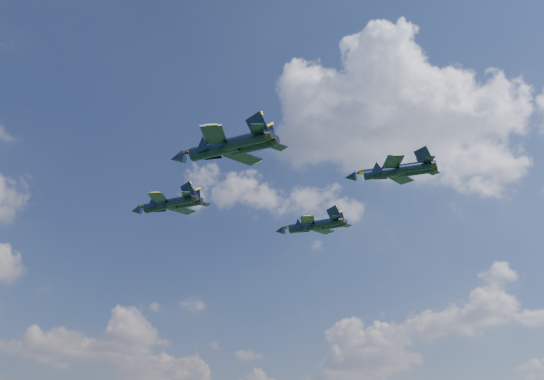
{
  "coord_description": "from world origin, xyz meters",
  "views": [
    {
      "loc": [
        -48.0,
        -71.48,
        31.41
      ],
      "look_at": [
        4.88,
        -4.4,
        65.9
      ],
      "focal_mm": 40.0,
      "sensor_mm": 36.0,
      "label": 1
    }
  ],
  "objects": [
    {
      "name": "jet_left",
      "position": [
        -11.29,
        -12.58,
        64.76
      ],
      "size": [
        11.67,
        15.97,
        3.82
      ],
      "rotation": [
        0.0,
        0.0,
        0.44
      ],
      "color": "black"
    },
    {
      "name": "jet_lead",
      "position": [
        -4.81,
        13.55,
        66.38
      ],
      "size": [
        10.52,
        14.41,
        3.44
      ],
      "rotation": [
        0.0,
        0.0,
        0.44
      ],
      "color": "black"
    },
    {
      "name": "jet_right",
      "position": [
        21.45,
        7.41,
        66.54
      ],
      "size": [
        10.62,
        14.58,
        3.48
      ],
      "rotation": [
        0.0,
        0.0,
        0.43
      ],
      "color": "black"
    },
    {
      "name": "jet_slot",
      "position": [
        13.38,
        -18.93,
        66.17
      ],
      "size": [
        10.16,
        13.46,
        3.3
      ],
      "rotation": [
        0.0,
        0.0,
        0.54
      ],
      "color": "black"
    }
  ]
}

